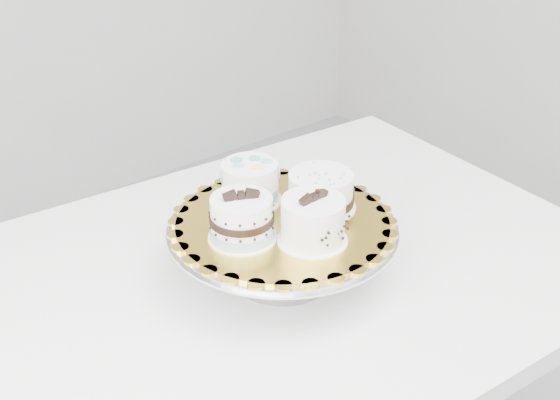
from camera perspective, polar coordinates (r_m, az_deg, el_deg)
table at (r=1.27m, az=-1.97°, el=-8.57°), size 1.32×0.94×0.75m
cake_stand at (r=1.18m, az=0.21°, el=-3.27°), size 0.39×0.39×0.10m
cake_board at (r=1.17m, az=0.21°, el=-1.80°), size 0.40×0.40×0.01m
cake_swirl at (r=1.10m, az=2.69°, el=-1.77°), size 0.11×0.11×0.09m
cake_banded at (r=1.10m, az=-3.13°, el=-1.62°), size 0.13×0.13×0.09m
cake_dots at (r=1.21m, az=-2.45°, el=1.47°), size 0.12×0.12×0.07m
cake_ribbon at (r=1.19m, az=3.36°, el=0.67°), size 0.13×0.12×0.07m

